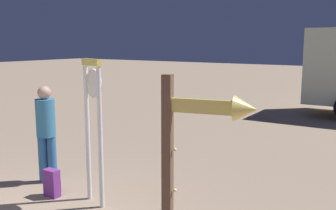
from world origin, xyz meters
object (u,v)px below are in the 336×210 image
standing_clock (94,115)px  backpack (52,183)px  arrow_sign (197,148)px  person_near_clock (46,129)px

standing_clock → backpack: bearing=-164.8°
arrow_sign → standing_clock: bearing=158.7°
arrow_sign → person_near_clock: bearing=163.4°
standing_clock → arrow_sign: (2.32, -0.90, 0.06)m
person_near_clock → arrow_sign: bearing=-16.6°
person_near_clock → backpack: size_ratio=3.83×
person_near_clock → backpack: bearing=-34.4°
standing_clock → arrow_sign: bearing=-21.3°
standing_clock → arrow_sign: 2.49m
arrow_sign → person_near_clock: size_ratio=1.25×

